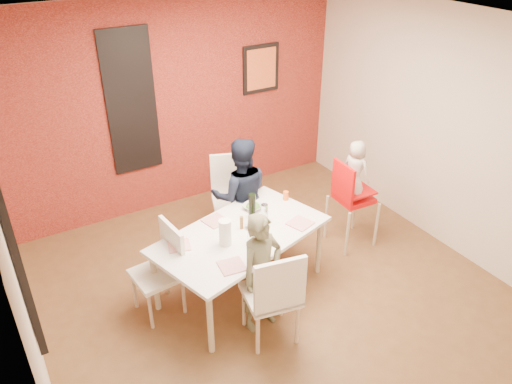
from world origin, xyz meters
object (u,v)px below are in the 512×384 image
dining_table (241,238)px  chair_near (274,294)px  chair_left (164,265)px  chair_far (233,194)px  wine_bottle (252,206)px  high_chair (350,196)px  paper_towel_roll (225,232)px  toddler (356,170)px  child_far (240,196)px  child_near (262,273)px

dining_table → chair_near: chair_near is taller
chair_left → dining_table: bearing=72.9°
chair_far → wine_bottle: size_ratio=3.73×
dining_table → chair_near: (-0.09, -0.78, -0.09)m
dining_table → wine_bottle: 0.37m
high_chair → paper_towel_roll: high_chair is taller
dining_table → chair_left: (-0.77, 0.15, -0.13)m
chair_near → chair_far: 1.78m
paper_towel_roll → chair_left: bearing=156.8°
chair_near → high_chair: 1.82m
paper_towel_roll → dining_table: bearing=22.3°
dining_table → chair_far: size_ratio=1.84×
chair_far → wine_bottle: chair_far is taller
chair_near → paper_towel_roll: chair_near is taller
dining_table → toddler: bearing=3.8°
chair_left → wine_bottle: size_ratio=3.35×
chair_left → child_far: size_ratio=0.68×
chair_left → wine_bottle: (1.01, 0.03, 0.33)m
high_chair → chair_far: bearing=55.7°
dining_table → paper_towel_roll: size_ratio=7.20×
chair_far → paper_towel_roll: size_ratio=3.92×
child_near → child_far: bearing=59.2°
child_near → toddler: size_ratio=1.80×
child_near → chair_left: bearing=125.3°
chair_near → child_far: 1.54m
paper_towel_roll → child_far: bearing=52.6°
child_far → paper_towel_roll: 0.98m
child_near → toddler: bearing=11.1°
dining_table → high_chair: bearing=4.0°
child_far → chair_far: bearing=-76.2°
high_chair → child_near: bearing=114.8°
chair_left → child_near: child_near is taller
child_near → paper_towel_roll: size_ratio=4.61×
child_far → toddler: size_ratio=2.03×
dining_table → chair_left: bearing=168.8°
child_far → toddler: child_far is taller
chair_near → high_chair: bearing=-140.4°
dining_table → child_near: 0.53m
toddler → chair_far: bearing=39.1°
child_near → child_far: (0.45, 1.21, 0.08)m
wine_bottle → paper_towel_roll: (-0.45, -0.27, -0.01)m
chair_near → child_near: bearing=-83.2°
dining_table → chair_near: size_ratio=1.90×
chair_far → high_chair: 1.37m
chair_left → chair_far: bearing=117.5°
dining_table → paper_towel_roll: 0.30m
chair_near → paper_towel_roll: bearing=-69.3°
high_chair → wine_bottle: size_ratio=3.85×
chair_far → toddler: bearing=-16.6°
dining_table → child_far: child_far is taller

